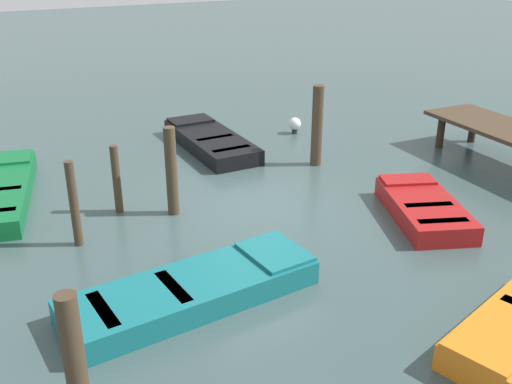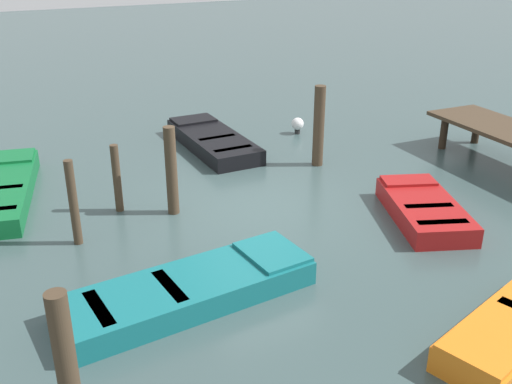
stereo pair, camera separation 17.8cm
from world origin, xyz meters
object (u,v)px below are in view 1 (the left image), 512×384
Objects in this scene: mooring_piling_mid_left at (317,126)px; mooring_piling_center at (74,204)px; rowboat_black at (210,141)px; marker_buoy at (295,124)px; rowboat_green at (5,190)px; mooring_piling_near_right at (117,179)px; mooring_piling_near_left at (171,171)px; mooring_piling_far_left at (78,384)px; rowboat_red at (424,208)px; rowboat_teal at (194,290)px.

mooring_piling_center is (1.59, -6.23, -0.18)m from mooring_piling_mid_left.
rowboat_black is 2.71m from marker_buoy.
rowboat_green is 2.88× the size of mooring_piling_near_right.
mooring_piling_center is at bearing 131.35° from rowboat_black.
rowboat_green is 3.91m from mooring_piling_near_left.
rowboat_green is 8.00m from mooring_piling_far_left.
mooring_piling_center reaches higher than marker_buoy.
rowboat_red is at bearing -4.61° from marker_buoy.
mooring_piling_mid_left reaches higher than rowboat_green.
marker_buoy reaches higher than rowboat_teal.
mooring_piling_near_right reaches higher than rowboat_red.
mooring_piling_near_right is at bearing 86.81° from rowboat_teal.
rowboat_red is at bearing 60.40° from mooring_piling_near_right.
rowboat_green and rowboat_black have the same top height.
rowboat_green is 2.52× the size of mooring_piling_center.
mooring_piling_far_left is at bearing 148.91° from rowboat_black.
rowboat_red is at bearing 5.08° from mooring_piling_mid_left.
marker_buoy is at bearing 43.58° from rowboat_teal.
rowboat_teal is 3.87m from mooring_piling_near_right.
mooring_piling_near_left reaches higher than mooring_piling_near_right.
mooring_piling_center is (2.82, 1.00, 0.62)m from rowboat_green.
rowboat_red is 6.08m from marker_buoy.
mooring_piling_far_left is at bearing -46.82° from mooring_piling_mid_left.
rowboat_teal is 5.37m from rowboat_red.
marker_buoy is (-3.54, 4.99, -0.65)m from mooring_piling_near_left.
rowboat_red is 6.11× the size of marker_buoy.
mooring_piling_mid_left is at bearing -142.10° from rowboat_black.
rowboat_black is 1.98× the size of mooring_piling_near_left.
mooring_piling_far_left is at bearing 133.17° from rowboat_red.
mooring_piling_near_left is at bearing -75.20° from mooring_piling_mid_left.
mooring_piling_near_left is (-3.23, 0.81, 0.72)m from rowboat_teal.
rowboat_red is at bearing 1.81° from rowboat_teal.
mooring_piling_far_left is 1.16× the size of mooring_piling_near_left.
mooring_piling_near_left is 1.29× the size of mooring_piling_near_right.
marker_buoy is (-1.21, 8.05, 0.07)m from rowboat_green.
marker_buoy is (-2.44, 0.81, -0.73)m from mooring_piling_mid_left.
rowboat_black is at bearing -88.20° from marker_buoy.
rowboat_green is at bearing -81.42° from marker_buoy.
marker_buoy is (-2.94, 5.98, -0.44)m from mooring_piling_near_right.
mooring_piling_near_right reaches higher than rowboat_black.
mooring_piling_near_right is (-3.83, -0.17, 0.51)m from rowboat_teal.
mooring_piling_near_right is at bearing 81.06° from rowboat_red.
mooring_piling_far_left is (9.08, -5.28, 0.87)m from rowboat_black.
mooring_piling_near_right is 0.87× the size of mooring_piling_center.
rowboat_green is at bearing 106.13° from rowboat_teal.
rowboat_teal is at bearing -49.06° from mooring_piling_mid_left.
mooring_piling_near_right reaches higher than rowboat_teal.
mooring_piling_near_left reaches higher than mooring_piling_center.
mooring_piling_near_right is at bearing 135.79° from mooring_piling_center.
mooring_piling_near_right is at bearing 130.11° from rowboat_black.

